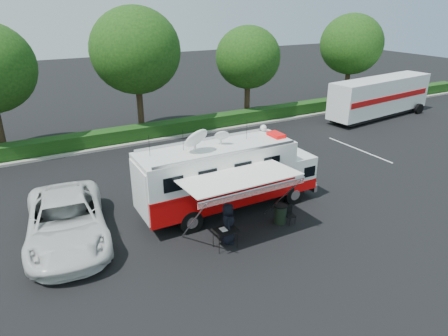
# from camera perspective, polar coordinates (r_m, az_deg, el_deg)

# --- Properties ---
(ground_plane) EXTENTS (120.00, 120.00, 0.00)m
(ground_plane) POSITION_cam_1_polar(r_m,az_deg,el_deg) (18.90, 0.73, -5.84)
(ground_plane) COLOR black
(ground_plane) RESTS_ON ground
(back_border) EXTENTS (60.00, 6.14, 8.87)m
(back_border) POSITION_cam_1_polar(r_m,az_deg,el_deg) (29.17, -10.09, 14.44)
(back_border) COLOR #9E998E
(back_border) RESTS_ON ground_plane
(stall_lines) EXTENTS (24.12, 5.50, 0.01)m
(stall_lines) POSITION_cam_1_polar(r_m,az_deg,el_deg) (21.09, -4.46, -2.71)
(stall_lines) COLOR silver
(stall_lines) RESTS_ON ground_plane
(command_truck) EXTENTS (8.50, 2.34, 4.08)m
(command_truck) POSITION_cam_1_polar(r_m,az_deg,el_deg) (18.09, 0.56, -1.03)
(command_truck) COLOR black
(command_truck) RESTS_ON ground_plane
(awning) EXTENTS (4.64, 2.41, 2.80)m
(awning) POSITION_cam_1_polar(r_m,az_deg,el_deg) (15.47, 2.50, -1.78)
(awning) COLOR white
(awning) RESTS_ON ground_plane
(white_suv) EXTENTS (3.75, 6.82, 1.81)m
(white_suv) POSITION_cam_1_polar(r_m,az_deg,el_deg) (17.75, -21.15, -9.58)
(white_suv) COLOR silver
(white_suv) RESTS_ON ground_plane
(person) EXTENTS (0.85, 1.00, 1.74)m
(person) POSITION_cam_1_polar(r_m,az_deg,el_deg) (16.47, 0.56, -10.53)
(person) COLOR black
(person) RESTS_ON ground_plane
(folding_table) EXTENTS (0.99, 0.72, 0.83)m
(folding_table) POSITION_cam_1_polar(r_m,az_deg,el_deg) (15.72, 0.16, -8.95)
(folding_table) COLOR black
(folding_table) RESTS_ON ground_plane
(folding_chair) EXTENTS (0.46, 0.49, 0.83)m
(folding_chair) POSITION_cam_1_polar(r_m,az_deg,el_deg) (17.78, 9.29, -6.33)
(folding_chair) COLOR black
(folding_chair) RESTS_ON ground_plane
(trash_bin) EXTENTS (0.58, 0.58, 0.86)m
(trash_bin) POSITION_cam_1_polar(r_m,az_deg,el_deg) (17.74, 8.04, -6.52)
(trash_bin) COLOR black
(trash_bin) RESTS_ON ground_plane
(semi_trailer) EXTENTS (10.75, 3.42, 3.26)m
(semi_trailer) POSITION_cam_1_polar(r_m,az_deg,el_deg) (35.98, 21.39, 9.44)
(semi_trailer) COLOR white
(semi_trailer) RESTS_ON ground_plane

